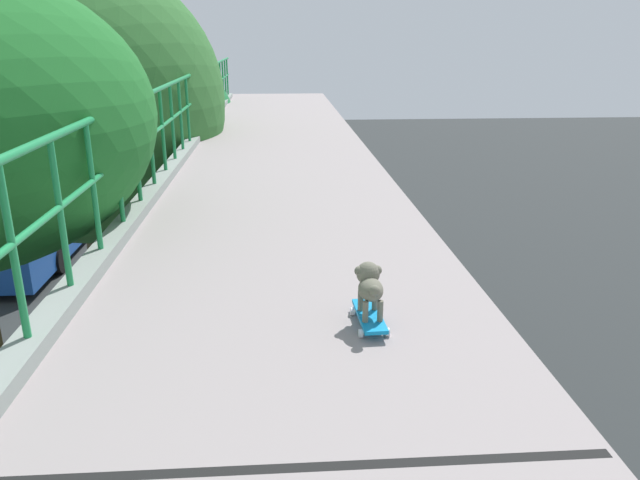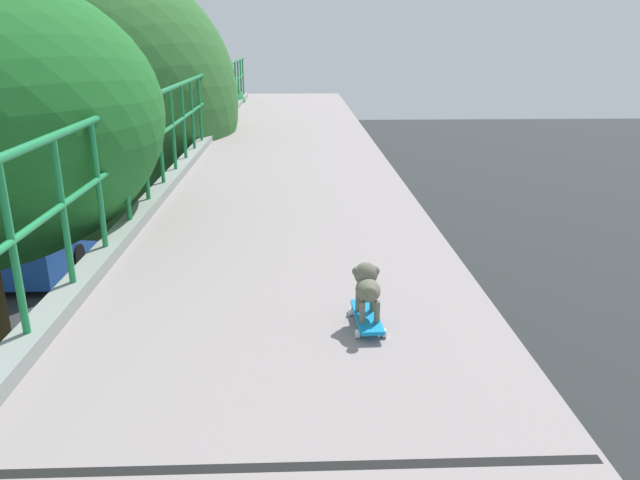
# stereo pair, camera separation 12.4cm
# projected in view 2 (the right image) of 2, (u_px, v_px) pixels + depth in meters

# --- Properties ---
(city_bus) EXTENTS (2.66, 11.53, 3.29)m
(city_bus) POSITION_uv_depth(u_px,v_px,m) (70.00, 197.00, 23.99)
(city_bus) COLOR navy
(city_bus) RESTS_ON ground
(roadside_tree_far) EXTENTS (5.23, 5.23, 9.39)m
(roadside_tree_far) POSITION_uv_depth(u_px,v_px,m) (98.00, 104.00, 11.28)
(roadside_tree_far) COLOR #4B422D
(roadside_tree_far) RESTS_ON ground
(roadside_tree_farthest) EXTENTS (4.53, 4.53, 7.58)m
(roadside_tree_farthest) POSITION_uv_depth(u_px,v_px,m) (167.00, 121.00, 16.69)
(roadside_tree_farthest) COLOR brown
(roadside_tree_farthest) RESTS_ON ground
(toy_skateboard) EXTENTS (0.20, 0.48, 0.08)m
(toy_skateboard) POSITION_uv_depth(u_px,v_px,m) (367.00, 317.00, 3.74)
(toy_skateboard) COLOR #0D82C4
(toy_skateboard) RESTS_ON overpass_deck
(small_dog) EXTENTS (0.17, 0.34, 0.32)m
(small_dog) POSITION_uv_depth(u_px,v_px,m) (367.00, 284.00, 3.69)
(small_dog) COLOR #656353
(small_dog) RESTS_ON toy_skateboard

